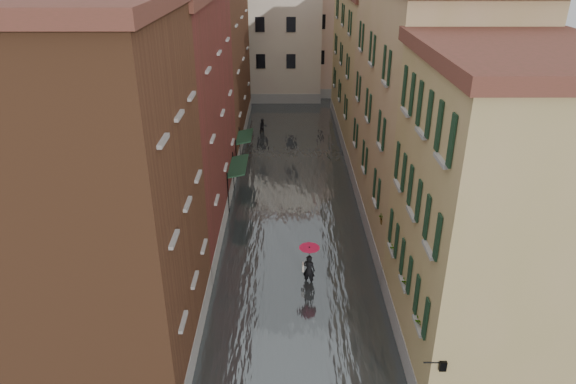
{
  "coord_description": "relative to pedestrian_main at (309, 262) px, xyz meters",
  "views": [
    {
      "loc": [
        -0.48,
        -18.0,
        14.67
      ],
      "look_at": [
        -0.39,
        6.47,
        3.0
      ],
      "focal_mm": 32.0,
      "sensor_mm": 36.0,
      "label": 1
    }
  ],
  "objects": [
    {
      "name": "awning_far",
      "position": [
        -4.07,
        14.19,
        1.18
      ],
      "size": [
        1.09,
        2.91,
        2.8
      ],
      "color": "#16331F",
      "rests_on": "ground"
    },
    {
      "name": "building_left_near",
      "position": [
        -7.59,
        -4.42,
        5.22
      ],
      "size": [
        6.0,
        8.0,
        13.0
      ],
      "primitive_type": "cube",
      "color": "brown",
      "rests_on": "ground"
    },
    {
      "name": "window_planters",
      "position": [
        3.53,
        -3.13,
        2.23
      ],
      "size": [
        0.59,
        8.29,
        0.84
      ],
      "color": "olive",
      "rests_on": "ground"
    },
    {
      "name": "wall_lantern",
      "position": [
        3.74,
        -8.42,
        1.73
      ],
      "size": [
        0.71,
        0.22,
        0.35
      ],
      "color": "black",
      "rests_on": "ground"
    },
    {
      "name": "building_end_cream",
      "position": [
        -3.59,
        35.58,
        5.22
      ],
      "size": [
        12.0,
        9.0,
        13.0
      ],
      "primitive_type": "cube",
      "color": "beige",
      "rests_on": "ground"
    },
    {
      "name": "building_right_near",
      "position": [
        6.41,
        -4.42,
        4.47
      ],
      "size": [
        6.0,
        8.0,
        11.5
      ],
      "primitive_type": "cube",
      "color": "#9F8D52",
      "rests_on": "ground"
    },
    {
      "name": "building_left_mid",
      "position": [
        -7.59,
        6.58,
        4.97
      ],
      "size": [
        6.0,
        14.0,
        12.5
      ],
      "primitive_type": "cube",
      "color": "maroon",
      "rests_on": "ground"
    },
    {
      "name": "building_right_mid",
      "position": [
        6.41,
        6.58,
        5.22
      ],
      "size": [
        6.0,
        14.0,
        13.0
      ],
      "primitive_type": "cube",
      "color": "tan",
      "rests_on": "ground"
    },
    {
      "name": "pedestrian_main",
      "position": [
        0.0,
        0.0,
        0.0
      ],
      "size": [
        1.0,
        1.0,
        2.06
      ],
      "color": "black",
      "rests_on": "ground"
    },
    {
      "name": "building_end_pink",
      "position": [
        5.41,
        37.58,
        4.72
      ],
      "size": [
        10.0,
        9.0,
        12.0
      ],
      "primitive_type": "cube",
      "color": "tan",
      "rests_on": "ground"
    },
    {
      "name": "floodwater",
      "position": [
        -0.59,
        10.58,
        -1.18
      ],
      "size": [
        10.0,
        60.0,
        0.2
      ],
      "primitive_type": "cube",
      "color": "#414748",
      "rests_on": "ground"
    },
    {
      "name": "ground",
      "position": [
        -0.59,
        -2.42,
        -1.28
      ],
      "size": [
        120.0,
        120.0,
        0.0
      ],
      "primitive_type": "plane",
      "color": "#535356",
      "rests_on": "ground"
    },
    {
      "name": "building_right_far",
      "position": [
        6.41,
        21.58,
        4.47
      ],
      "size": [
        6.0,
        16.0,
        11.5
      ],
      "primitive_type": "cube",
      "color": "#9F8D52",
      "rests_on": "ground"
    },
    {
      "name": "pedestrian_far",
      "position": [
        -3.08,
        21.91,
        -0.56
      ],
      "size": [
        0.85,
        0.75,
        1.44
      ],
      "primitive_type": "imported",
      "rotation": [
        0.0,
        0.0,
        0.36
      ],
      "color": "black",
      "rests_on": "ground"
    },
    {
      "name": "building_left_far",
      "position": [
        -7.59,
        21.58,
        5.72
      ],
      "size": [
        6.0,
        16.0,
        14.0
      ],
      "primitive_type": "cube",
      "color": "brown",
      "rests_on": "ground"
    },
    {
      "name": "awning_near",
      "position": [
        -4.07,
        8.78,
        1.19
      ],
      "size": [
        1.09,
        3.38,
        2.8
      ],
      "color": "#16331F",
      "rests_on": "ground"
    }
  ]
}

